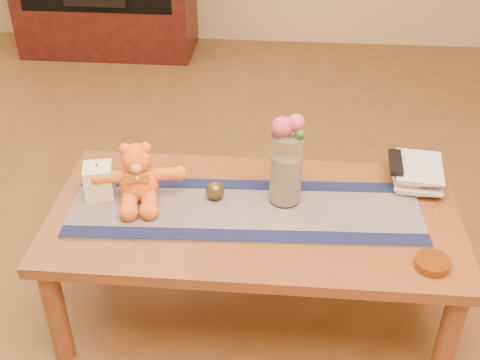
# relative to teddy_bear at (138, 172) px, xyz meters

# --- Properties ---
(floor) EXTENTS (5.50, 5.50, 0.00)m
(floor) POSITION_rel_teddy_bear_xyz_m (0.40, -0.04, -0.56)
(floor) COLOR brown
(floor) RESTS_ON ground
(coffee_table_top) EXTENTS (1.40, 0.70, 0.04)m
(coffee_table_top) POSITION_rel_teddy_bear_xyz_m (0.40, -0.04, -0.13)
(coffee_table_top) COLOR brown
(coffee_table_top) RESTS_ON floor
(table_leg_fl) EXTENTS (0.07, 0.07, 0.41)m
(table_leg_fl) POSITION_rel_teddy_bear_xyz_m (-0.24, -0.33, -0.36)
(table_leg_fl) COLOR brown
(table_leg_fl) RESTS_ON floor
(table_leg_fr) EXTENTS (0.07, 0.07, 0.41)m
(table_leg_fr) POSITION_rel_teddy_bear_xyz_m (1.04, -0.33, -0.36)
(table_leg_fr) COLOR brown
(table_leg_fr) RESTS_ON floor
(table_leg_bl) EXTENTS (0.07, 0.07, 0.41)m
(table_leg_bl) POSITION_rel_teddy_bear_xyz_m (-0.24, 0.25, -0.36)
(table_leg_bl) COLOR brown
(table_leg_bl) RESTS_ON floor
(table_leg_br) EXTENTS (0.07, 0.07, 0.41)m
(table_leg_br) POSITION_rel_teddy_bear_xyz_m (1.04, 0.25, -0.36)
(table_leg_br) COLOR brown
(table_leg_br) RESTS_ON floor
(persian_runner) EXTENTS (1.21, 0.41, 0.01)m
(persian_runner) POSITION_rel_teddy_bear_xyz_m (0.37, -0.04, -0.11)
(persian_runner) COLOR #181944
(persian_runner) RESTS_ON coffee_table_top
(runner_border_near) EXTENTS (1.20, 0.12, 0.00)m
(runner_border_near) POSITION_rel_teddy_bear_xyz_m (0.38, -0.18, -0.10)
(runner_border_near) COLOR #13193A
(runner_border_near) RESTS_ON persian_runner
(runner_border_far) EXTENTS (1.20, 0.12, 0.00)m
(runner_border_far) POSITION_rel_teddy_bear_xyz_m (0.37, 0.11, -0.10)
(runner_border_far) COLOR #13193A
(runner_border_far) RESTS_ON persian_runner
(teddy_bear) EXTENTS (0.35, 0.31, 0.21)m
(teddy_bear) POSITION_rel_teddy_bear_xyz_m (0.00, 0.00, 0.00)
(teddy_bear) COLOR orange
(teddy_bear) RESTS_ON persian_runner
(pillar_candle) EXTENTS (0.12, 0.12, 0.12)m
(pillar_candle) POSITION_rel_teddy_bear_xyz_m (-0.14, 0.00, -0.05)
(pillar_candle) COLOR #FEF4BB
(pillar_candle) RESTS_ON persian_runner
(candle_wick) EXTENTS (0.00, 0.00, 0.01)m
(candle_wick) POSITION_rel_teddy_bear_xyz_m (-0.14, 0.00, 0.02)
(candle_wick) COLOR black
(candle_wick) RESTS_ON pillar_candle
(glass_vase) EXTENTS (0.11, 0.11, 0.26)m
(glass_vase) POSITION_rel_teddy_bear_xyz_m (0.51, 0.03, 0.03)
(glass_vase) COLOR silver
(glass_vase) RESTS_ON persian_runner
(potpourri_fill) EXTENTS (0.09, 0.09, 0.18)m
(potpourri_fill) POSITION_rel_teddy_bear_xyz_m (0.51, 0.03, -0.01)
(potpourri_fill) COLOR beige
(potpourri_fill) RESTS_ON glass_vase
(rose_left) EXTENTS (0.07, 0.07, 0.07)m
(rose_left) POSITION_rel_teddy_bear_xyz_m (0.49, 0.02, 0.19)
(rose_left) COLOR #C5455A
(rose_left) RESTS_ON glass_vase
(rose_right) EXTENTS (0.06, 0.06, 0.06)m
(rose_right) POSITION_rel_teddy_bear_xyz_m (0.53, 0.03, 0.20)
(rose_right) COLOR #C5455A
(rose_right) RESTS_ON glass_vase
(blue_flower_back) EXTENTS (0.04, 0.04, 0.04)m
(blue_flower_back) POSITION_rel_teddy_bear_xyz_m (0.52, 0.06, 0.18)
(blue_flower_back) COLOR #49509F
(blue_flower_back) RESTS_ON glass_vase
(blue_flower_side) EXTENTS (0.04, 0.04, 0.04)m
(blue_flower_side) POSITION_rel_teddy_bear_xyz_m (0.48, 0.05, 0.18)
(blue_flower_side) COLOR #49509F
(blue_flower_side) RESTS_ON glass_vase
(leaf_sprig) EXTENTS (0.03, 0.03, 0.03)m
(leaf_sprig) POSITION_rel_teddy_bear_xyz_m (0.55, 0.01, 0.17)
(leaf_sprig) COLOR #33662D
(leaf_sprig) RESTS_ON glass_vase
(bronze_ball) EXTENTS (0.07, 0.07, 0.07)m
(bronze_ball) POSITION_rel_teddy_bear_xyz_m (0.26, 0.02, -0.07)
(bronze_ball) COLOR brown
(bronze_ball) RESTS_ON persian_runner
(book_bottom) EXTENTS (0.17, 0.22, 0.02)m
(book_bottom) POSITION_rel_teddy_bear_xyz_m (0.90, 0.20, -0.10)
(book_bottom) COLOR beige
(book_bottom) RESTS_ON coffee_table_top
(book_lower) EXTENTS (0.20, 0.25, 0.02)m
(book_lower) POSITION_rel_teddy_bear_xyz_m (0.90, 0.19, -0.08)
(book_lower) COLOR beige
(book_lower) RESTS_ON book_bottom
(book_upper) EXTENTS (0.18, 0.23, 0.02)m
(book_upper) POSITION_rel_teddy_bear_xyz_m (0.89, 0.20, -0.06)
(book_upper) COLOR beige
(book_upper) RESTS_ON book_lower
(book_top) EXTENTS (0.19, 0.24, 0.02)m
(book_top) POSITION_rel_teddy_bear_xyz_m (0.90, 0.19, -0.04)
(book_top) COLOR beige
(book_top) RESTS_ON book_upper
(tv_remote) EXTENTS (0.05, 0.16, 0.02)m
(tv_remote) POSITION_rel_teddy_bear_xyz_m (0.90, 0.19, -0.03)
(tv_remote) COLOR black
(tv_remote) RESTS_ON book_top
(amber_dish) EXTENTS (0.14, 0.14, 0.03)m
(amber_dish) POSITION_rel_teddy_bear_xyz_m (0.96, -0.27, -0.10)
(amber_dish) COLOR #BF5914
(amber_dish) RESTS_ON coffee_table_top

